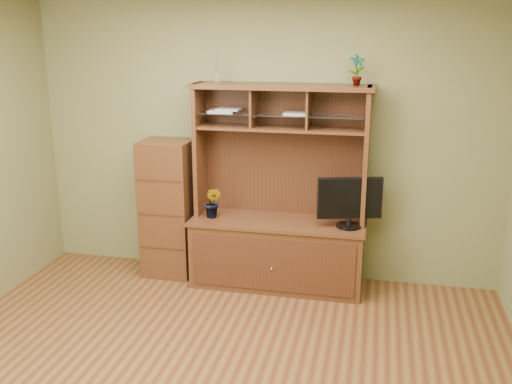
% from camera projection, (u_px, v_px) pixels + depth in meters
% --- Properties ---
extents(room, '(4.54, 4.04, 2.74)m').
position_uv_depth(room, '(200.00, 197.00, 3.59)').
color(room, '#552D18').
rests_on(room, ground).
extents(media_hutch, '(1.66, 0.61, 1.90)m').
position_uv_depth(media_hutch, '(278.00, 232.00, 5.40)').
color(media_hutch, '#462114').
rests_on(media_hutch, room).
extents(monitor, '(0.57, 0.22, 0.46)m').
position_uv_depth(monitor, '(350.00, 201.00, 5.09)').
color(monitor, black).
rests_on(monitor, media_hutch).
extents(orchid_plant, '(0.19, 0.17, 0.30)m').
position_uv_depth(orchid_plant, '(213.00, 203.00, 5.37)').
color(orchid_plant, '#29571E').
rests_on(orchid_plant, media_hutch).
extents(top_plant, '(0.17, 0.14, 0.27)m').
position_uv_depth(top_plant, '(357.00, 70.00, 4.93)').
color(top_plant, '#326624').
rests_on(top_plant, media_hutch).
extents(reed_diffuser, '(0.06, 0.06, 0.28)m').
position_uv_depth(reed_diffuser, '(217.00, 71.00, 5.19)').
color(reed_diffuser, silver).
rests_on(reed_diffuser, media_hutch).
extents(magazines, '(0.94, 0.19, 0.04)m').
position_uv_depth(magazines, '(248.00, 111.00, 5.23)').
color(magazines, '#ADADB2').
rests_on(magazines, media_hutch).
extents(side_cabinet, '(0.48, 0.44, 1.35)m').
position_uv_depth(side_cabinet, '(169.00, 208.00, 5.62)').
color(side_cabinet, '#462114').
rests_on(side_cabinet, room).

